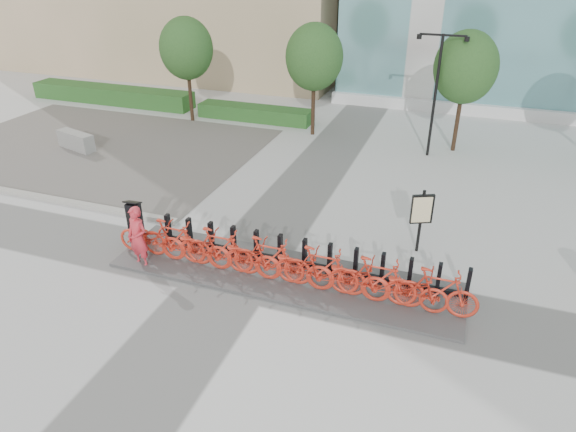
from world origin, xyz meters
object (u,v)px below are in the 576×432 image
(kiosk, at_px, (135,222))
(jersey_barrier, at_px, (76,141))
(bike_0, at_px, (151,238))
(map_sign, at_px, (422,212))
(worker_red, at_px, (138,238))

(kiosk, height_order, jersey_barrier, kiosk)
(kiosk, bearing_deg, bike_0, -33.42)
(bike_0, bearing_deg, map_sign, -67.99)
(worker_red, bearing_deg, kiosk, 140.71)
(jersey_barrier, bearing_deg, map_sign, 2.18)
(worker_red, relative_size, jersey_barrier, 0.92)
(kiosk, xyz_separation_m, jersey_barrier, (-7.34, 6.13, -0.38))
(worker_red, bearing_deg, bike_0, 98.38)
(kiosk, distance_m, worker_red, 1.26)
(jersey_barrier, relative_size, map_sign, 1.01)
(kiosk, bearing_deg, jersey_barrier, 135.59)
(worker_red, relative_size, map_sign, 0.93)
(worker_red, height_order, map_sign, map_sign)
(worker_red, height_order, jersey_barrier, worker_red)
(kiosk, relative_size, worker_red, 0.77)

